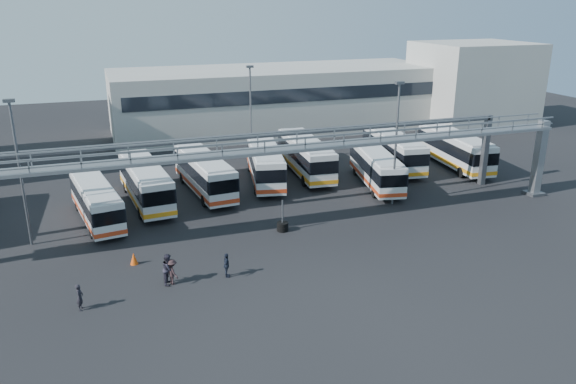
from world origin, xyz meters
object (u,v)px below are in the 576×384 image
object	(u,v)px
light_pole_mid	(396,137)
bus_6	(306,155)
light_pole_left	(19,166)
bus_3	(145,182)
pedestrian_d	(227,265)
tire_stack	(283,226)
bus_4	(204,172)
bus_8	(393,149)
light_pole_back	(251,111)
pedestrian_b	(169,269)
bus_2	(96,201)
bus_9	(455,148)
bus_5	(265,162)
pedestrian_a	(80,297)
bus_7	(376,167)
cone_right	(134,259)
pedestrian_c	(172,272)

from	to	relation	value
light_pole_mid	bus_6	bearing A→B (deg)	110.00
light_pole_left	bus_3	xyz separation A→B (m)	(8.54, 6.09, -3.84)
pedestrian_d	tire_stack	distance (m)	8.09
bus_4	bus_8	distance (m)	19.85
light_pole_back	pedestrian_d	bearing A→B (deg)	-109.40
bus_6	pedestrian_b	bearing A→B (deg)	-126.17
bus_2	bus_9	world-z (taller)	bus_9
bus_3	pedestrian_b	world-z (taller)	bus_3
light_pole_left	bus_4	xyz separation A→B (m)	(13.75, 7.16, -3.87)
bus_3	pedestrian_d	bearing A→B (deg)	-83.17
light_pole_mid	light_pole_back	size ratio (longest dim) A/B	1.00
pedestrian_d	pedestrian_b	bearing A→B (deg)	95.58
pedestrian_d	bus_5	bearing A→B (deg)	-13.22
light_pole_mid	pedestrian_d	world-z (taller)	light_pole_mid
bus_4	light_pole_left	bearing A→B (deg)	-157.90
bus_9	pedestrian_a	bearing A→B (deg)	-148.38
bus_4	bus_3	bearing A→B (deg)	-173.83
pedestrian_a	bus_9	bearing A→B (deg)	-51.67
bus_6	bus_4	bearing A→B (deg)	-163.07
pedestrian_d	tire_stack	world-z (taller)	tire_stack
light_pole_mid	light_pole_back	xyz separation A→B (m)	(-8.00, 15.00, 0.00)
light_pole_left	bus_8	xyz separation A→B (m)	(33.53, 8.85, -3.82)
bus_3	pedestrian_d	world-z (taller)	bus_3
light_pole_back	bus_9	bearing A→B (deg)	-20.04
light_pole_left	light_pole_back	bearing A→B (deg)	34.99
light_pole_back	pedestrian_a	bearing A→B (deg)	-124.40
bus_3	bus_6	distance (m)	16.01
bus_7	cone_right	world-z (taller)	bus_7
pedestrian_d	light_pole_left	bearing A→B (deg)	62.57
bus_6	pedestrian_b	size ratio (longest dim) A/B	6.12
light_pole_left	pedestrian_c	bearing A→B (deg)	-46.95
bus_5	pedestrian_d	size ratio (longest dim) A/B	7.40
light_pole_left	cone_right	bearing A→B (deg)	-40.55
pedestrian_a	light_pole_back	bearing A→B (deg)	-21.60
tire_stack	bus_9	bearing A→B (deg)	25.14
tire_stack	light_pole_mid	bearing A→B (deg)	13.28
light_pole_back	bus_7	world-z (taller)	light_pole_back
bus_5	pedestrian_b	distance (m)	20.88
bus_8	bus_4	bearing A→B (deg)	-167.71
bus_4	pedestrian_c	size ratio (longest dim) A/B	7.00
pedestrian_b	cone_right	bearing A→B (deg)	48.20
bus_6	bus_8	world-z (taller)	bus_6
bus_6	bus_8	xyz separation A→B (m)	(9.33, -0.60, -0.04)
bus_5	tire_stack	size ratio (longest dim) A/B	4.81
light_pole_mid	bus_2	xyz separation A→B (m)	(-23.46, 4.08, -4.04)
pedestrian_a	bus_7	bearing A→B (deg)	-48.03
bus_3	bus_8	size ratio (longest dim) A/B	0.98
pedestrian_a	pedestrian_c	bearing A→B (deg)	-63.13
bus_2	pedestrian_b	distance (m)	12.66
light_pole_back	bus_5	size ratio (longest dim) A/B	0.88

